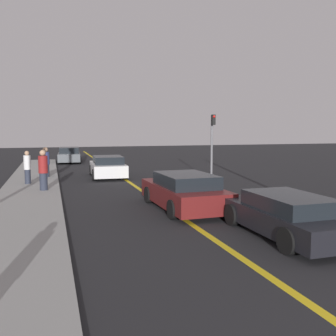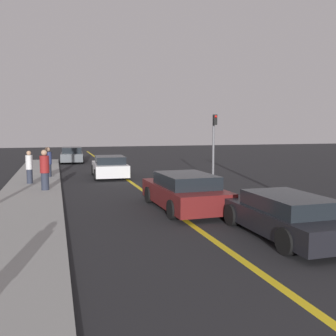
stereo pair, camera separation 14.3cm
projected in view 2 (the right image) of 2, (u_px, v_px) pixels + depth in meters
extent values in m
cube|color=gold|center=(135.00, 185.00, 18.88)|extent=(0.20, 60.00, 0.01)
cube|color=gray|center=(31.00, 191.00, 16.70)|extent=(2.58, 34.39, 0.13)
cube|color=black|center=(283.00, 219.00, 9.93)|extent=(1.73, 4.39, 0.56)
cube|color=black|center=(288.00, 203.00, 9.67)|extent=(1.52, 2.41, 0.40)
cylinder|color=black|center=(232.00, 215.00, 11.00)|extent=(0.22, 0.64, 0.63)
cylinder|color=black|center=(280.00, 211.00, 11.47)|extent=(0.22, 0.64, 0.63)
cylinder|color=black|center=(286.00, 241.00, 8.42)|extent=(0.22, 0.64, 0.63)
cube|color=maroon|center=(184.00, 195.00, 13.34)|extent=(2.00, 4.54, 0.67)
cube|color=black|center=(186.00, 180.00, 13.07)|extent=(1.73, 2.51, 0.44)
cylinder|color=black|center=(149.00, 195.00, 14.40)|extent=(0.24, 0.63, 0.62)
cylinder|color=black|center=(193.00, 192.00, 14.96)|extent=(0.24, 0.63, 0.62)
cylinder|color=black|center=(173.00, 210.00, 11.76)|extent=(0.24, 0.63, 0.62)
cylinder|color=black|center=(224.00, 206.00, 12.32)|extent=(0.24, 0.63, 0.62)
cube|color=silver|center=(110.00, 169.00, 22.07)|extent=(2.00, 4.19, 0.66)
cube|color=black|center=(110.00, 160.00, 21.81)|extent=(1.71, 2.33, 0.43)
cylinder|color=black|center=(93.00, 170.00, 23.10)|extent=(0.25, 0.63, 0.62)
cylinder|color=black|center=(122.00, 169.00, 23.53)|extent=(0.25, 0.63, 0.62)
cylinder|color=black|center=(96.00, 175.00, 20.64)|extent=(0.25, 0.63, 0.62)
cylinder|color=black|center=(127.00, 174.00, 21.07)|extent=(0.25, 0.63, 0.62)
cube|color=#4C5156|center=(72.00, 157.00, 31.71)|extent=(1.97, 4.26, 0.64)
cube|color=black|center=(72.00, 150.00, 31.46)|extent=(1.66, 2.37, 0.48)
cylinder|color=black|center=(62.00, 158.00, 32.78)|extent=(0.25, 0.64, 0.63)
cylinder|color=black|center=(82.00, 157.00, 33.18)|extent=(0.25, 0.64, 0.63)
cylinder|color=black|center=(61.00, 160.00, 30.28)|extent=(0.25, 0.64, 0.63)
cylinder|color=black|center=(82.00, 160.00, 30.68)|extent=(0.25, 0.64, 0.63)
cylinder|color=#282D3D|center=(45.00, 181.00, 16.67)|extent=(0.34, 0.34, 0.76)
cylinder|color=maroon|center=(44.00, 164.00, 16.59)|extent=(0.40, 0.40, 0.76)
sphere|color=tan|center=(44.00, 153.00, 16.54)|extent=(0.26, 0.26, 0.26)
cylinder|color=#282D3D|center=(30.00, 176.00, 18.64)|extent=(0.29, 0.29, 0.71)
cylinder|color=silver|center=(29.00, 162.00, 18.56)|extent=(0.34, 0.34, 0.71)
sphere|color=tan|center=(29.00, 153.00, 18.52)|extent=(0.22, 0.22, 0.22)
cylinder|color=#282D3D|center=(48.00, 171.00, 21.26)|extent=(0.36, 0.36, 0.70)
cylinder|color=navy|center=(48.00, 158.00, 21.19)|extent=(0.43, 0.43, 0.70)
sphere|color=tan|center=(47.00, 150.00, 21.14)|extent=(0.28, 0.28, 0.28)
cylinder|color=slate|center=(213.00, 148.00, 20.12)|extent=(0.12, 0.12, 3.59)
cube|color=black|center=(215.00, 120.00, 19.79)|extent=(0.18, 0.18, 0.55)
sphere|color=red|center=(216.00, 117.00, 19.69)|extent=(0.14, 0.14, 0.14)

